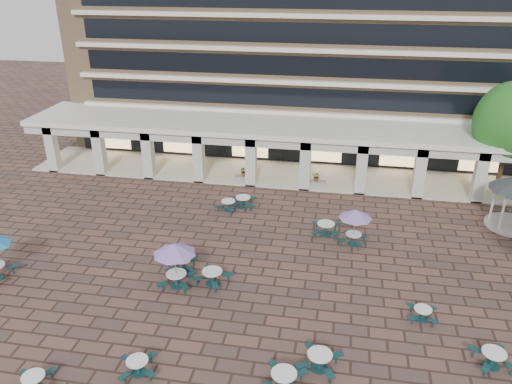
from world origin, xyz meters
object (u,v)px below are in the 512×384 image
at_px(picnic_table_2, 284,379).
at_px(planter_right, 317,181).
at_px(picnic_table_1, 138,365).
at_px(planter_left, 244,175).
at_px(picnic_table_0, 34,381).

distance_m(picnic_table_2, planter_right, 20.79).
xyz_separation_m(picnic_table_1, planter_left, (0.36, 21.08, 0.13)).
xyz_separation_m(picnic_table_1, picnic_table_2, (6.23, 0.30, 0.06)).
distance_m(picnic_table_0, picnic_table_2, 10.24).
relative_size(picnic_table_0, picnic_table_2, 0.94).
bearing_deg(picnic_table_1, picnic_table_0, -175.91).
relative_size(picnic_table_2, planter_right, 1.34).
relative_size(picnic_table_0, planter_right, 1.25).
bearing_deg(picnic_table_2, picnic_table_1, -168.35).
relative_size(picnic_table_1, picnic_table_2, 0.95).
height_order(picnic_table_0, planter_right, planter_right).
bearing_deg(planter_left, planter_right, 0.00).
height_order(picnic_table_1, picnic_table_2, picnic_table_2).
distance_m(picnic_table_0, picnic_table_1, 4.16).
bearing_deg(planter_left, picnic_table_1, -90.98).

